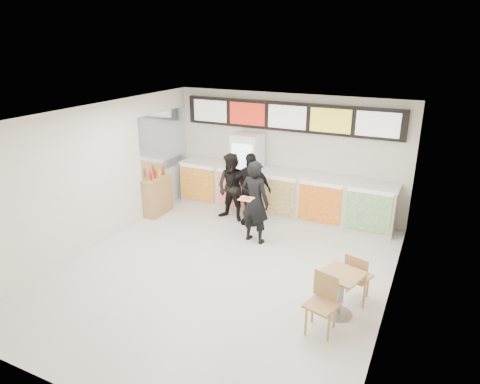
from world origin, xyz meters
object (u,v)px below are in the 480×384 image
Objects in this scene: cafe_table at (340,286)px; service_counter at (281,194)px; condiment_ledge at (158,195)px; drinks_fridge at (247,172)px; customer_main at (255,202)px; customer_mid at (250,189)px; customer_left at (232,188)px.

service_counter is at bearing 139.71° from cafe_table.
condiment_ledge is (-2.82, -1.28, -0.08)m from service_counter.
drinks_fridge is 1.90m from customer_main.
condiment_ledge is (-5.15, 2.22, -0.04)m from cafe_table.
customer_mid reaches higher than cafe_table.
customer_left is 0.47m from customer_mid.
drinks_fridge reaches higher than cafe_table.
drinks_fridge is at bearing -51.58° from customer_main.
condiment_ledge reaches higher than cafe_table.
condiment_ledge is at bearing 1.40° from customer_main.
service_counter is at bearing 45.65° from customer_left.
customer_main is at bearing -60.10° from drinks_fridge.
customer_left is 4.26m from cafe_table.
condiment_ledge is (-2.83, 0.35, -0.43)m from customer_main.
customer_mid is 2.42m from condiment_ledge.
customer_mid is (-0.48, -0.80, 0.31)m from service_counter.
drinks_fridge reaches higher than service_counter.
customer_left is at bearing -90.90° from drinks_fridge.
customer_main reaches higher than service_counter.
customer_left is at bearing -139.80° from service_counter.
customer_main is at bearing -7.12° from condiment_ledge.
condiment_ledge is (-1.87, -0.48, -0.34)m from customer_left.
drinks_fridge is 1.24× the size of cafe_table.
condiment_ledge is at bearing -155.62° from service_counter.
customer_mid is 1.52× the size of condiment_ledge.
customer_main is 1.27m from customer_left.
condiment_ledge is at bearing -145.53° from drinks_fridge.
customer_mid is at bearing -60.90° from drinks_fridge.
customer_main is 1.60× the size of condiment_ledge.
drinks_fridge reaches higher than customer_left.
cafe_table is at bearing 149.67° from customer_main.
service_counter is 1.67m from customer_main.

